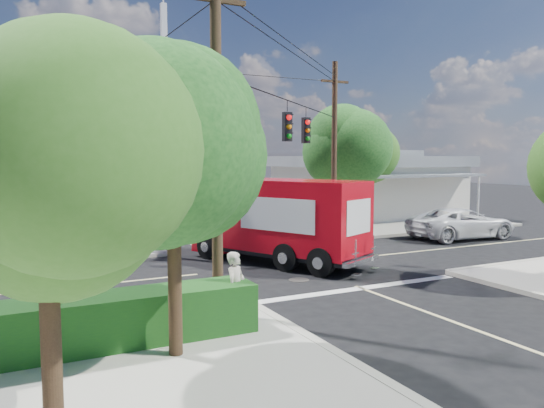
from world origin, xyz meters
TOP-DOWN VIEW (x-y plane):
  - ground at (0.00, 0.00)m, footprint 120.00×120.00m
  - sidewalk_ne at (10.88, 10.88)m, footprint 14.12×14.12m
  - road_markings at (0.00, -1.47)m, footprint 32.00×32.00m
  - building_ne at (12.50, 11.97)m, footprint 11.80×10.20m
  - radio_tower at (0.50, 20.00)m, footprint 0.80×0.80m
  - tree_sw_front at (-6.99, -7.54)m, footprint 3.88×3.78m
  - tree_sw_back at (-9.49, -10.04)m, footprint 3.56×3.42m
  - tree_ne_front at (7.21, 6.76)m, footprint 4.21×4.14m
  - tree_ne_back at (9.81, 8.96)m, footprint 3.77×3.66m
  - palm_nw_front at (-7.50, 7.50)m, footprint 3.01×3.08m
  - palm_nw_back at (-9.50, 9.00)m, footprint 3.01×3.08m
  - utility_poles at (-1.58, 1.60)m, footprint 12.00×10.68m
  - picket_fence at (-7.80, -5.60)m, footprint 5.94×0.06m
  - hedge_sw at (-8.00, -6.40)m, footprint 6.20×1.20m
  - vending_boxes at (6.50, 6.20)m, footprint 1.90×0.50m
  - delivery_truck at (-0.43, 0.44)m, footprint 5.27×7.81m
  - parked_car at (10.84, 1.90)m, footprint 5.81×2.96m
  - pedestrian at (-5.20, -6.40)m, footprint 0.78×0.75m

SIDE VIEW (x-z plane):
  - ground at x=0.00m, z-range 0.00..0.00m
  - road_markings at x=0.00m, z-range 0.00..0.01m
  - sidewalk_ne at x=10.88m, z-range 0.00..0.14m
  - picket_fence at x=-7.80m, z-range 0.18..1.18m
  - hedge_sw at x=-8.00m, z-range 0.14..1.24m
  - vending_boxes at x=6.50m, z-range 0.14..1.24m
  - parked_car at x=10.84m, z-range 0.00..1.57m
  - pedestrian at x=-5.20m, z-range 0.14..1.93m
  - delivery_truck at x=-0.43m, z-range 0.03..3.32m
  - building_ne at x=12.50m, z-range 0.07..4.57m
  - tree_sw_back at x=-9.49m, z-range 1.19..6.60m
  - tree_ne_back at x=9.81m, z-range 1.27..7.10m
  - tree_sw_front at x=-6.99m, z-range 1.32..7.35m
  - palm_nw_back at x=-9.50m, z-range 2.08..7.27m
  - utility_poles at x=-1.58m, z-range 0.17..9.17m
  - tree_ne_front at x=7.21m, z-range 1.44..8.09m
  - palm_nw_front at x=-7.50m, z-range 2.25..7.84m
  - radio_tower at x=0.50m, z-range -2.86..14.14m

